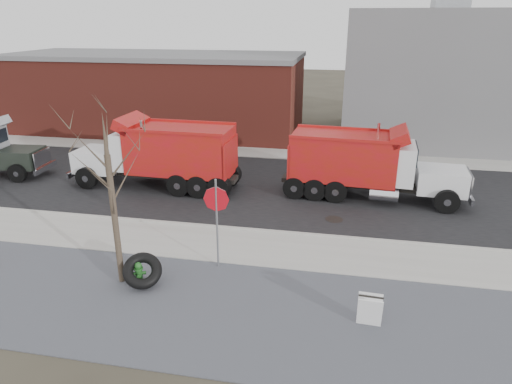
% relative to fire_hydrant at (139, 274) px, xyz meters
% --- Properties ---
extents(ground, '(120.00, 120.00, 0.00)m').
position_rel_fire_hydrant_xyz_m(ground, '(2.59, 2.67, -0.34)').
color(ground, '#383328').
rests_on(ground, ground).
extents(gravel_verge, '(60.00, 5.00, 0.03)m').
position_rel_fire_hydrant_xyz_m(gravel_verge, '(2.59, -0.83, -0.33)').
color(gravel_verge, slate).
rests_on(gravel_verge, ground).
extents(sidewalk, '(60.00, 2.50, 0.06)m').
position_rel_fire_hydrant_xyz_m(sidewalk, '(2.59, 2.92, -0.31)').
color(sidewalk, '#9E9B93').
rests_on(sidewalk, ground).
extents(curb, '(60.00, 0.15, 0.11)m').
position_rel_fire_hydrant_xyz_m(curb, '(2.59, 4.22, -0.29)').
color(curb, '#9E9B93').
rests_on(curb, ground).
extents(road, '(60.00, 9.40, 0.02)m').
position_rel_fire_hydrant_xyz_m(road, '(2.59, 8.97, -0.33)').
color(road, black).
rests_on(road, ground).
extents(far_sidewalk, '(60.00, 2.00, 0.06)m').
position_rel_fire_hydrant_xyz_m(far_sidewalk, '(2.59, 14.67, -0.31)').
color(far_sidewalk, '#9E9B93').
rests_on(far_sidewalk, ground).
extents(building_grey, '(12.00, 10.00, 8.00)m').
position_rel_fire_hydrant_xyz_m(building_grey, '(11.59, 20.67, 3.66)').
color(building_grey, slate).
rests_on(building_grey, ground).
extents(building_brick, '(20.20, 8.20, 5.30)m').
position_rel_fire_hydrant_xyz_m(building_brick, '(-7.41, 19.67, 2.31)').
color(building_brick, maroon).
rests_on(building_brick, ground).
extents(bare_tree, '(3.20, 3.20, 5.20)m').
position_rel_fire_hydrant_xyz_m(bare_tree, '(-0.61, 0.07, 2.95)').
color(bare_tree, '#382D23').
rests_on(bare_tree, ground).
extents(fire_hydrant, '(0.42, 0.42, 0.75)m').
position_rel_fire_hydrant_xyz_m(fire_hydrant, '(0.00, 0.00, 0.00)').
color(fire_hydrant, '#266628').
rests_on(fire_hydrant, ground).
extents(truck_tire, '(1.51, 1.48, 0.97)m').
position_rel_fire_hydrant_xyz_m(truck_tire, '(0.14, -0.03, 0.16)').
color(truck_tire, black).
rests_on(truck_tire, ground).
extents(stop_sign, '(0.81, 0.06, 2.99)m').
position_rel_fire_hydrant_xyz_m(stop_sign, '(2.04, 1.46, 1.68)').
color(stop_sign, gray).
rests_on(stop_sign, ground).
extents(sandwich_board, '(0.64, 0.42, 0.87)m').
position_rel_fire_hydrant_xyz_m(sandwich_board, '(6.68, -0.71, 0.12)').
color(sandwich_board, white).
rests_on(sandwich_board, ground).
extents(dump_truck_red_a, '(7.97, 2.67, 3.20)m').
position_rel_fire_hydrant_xyz_m(dump_truck_red_a, '(6.77, 8.59, 1.28)').
color(dump_truck_red_a, black).
rests_on(dump_truck_red_a, ground).
extents(dump_truck_red_b, '(7.88, 2.48, 3.32)m').
position_rel_fire_hydrant_xyz_m(dump_truck_red_b, '(-2.48, 8.16, 1.35)').
color(dump_truck_red_b, black).
rests_on(dump_truck_red_b, ground).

